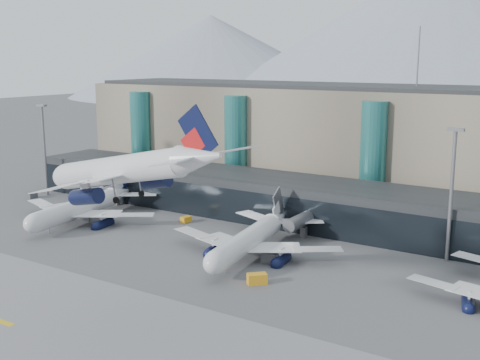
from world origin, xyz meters
name	(u,v)px	position (x,y,z in m)	size (l,w,h in m)	color
ground	(164,314)	(0.00, 0.00, 0.00)	(900.00, 900.00, 0.00)	#515154
runway_strip	(91,354)	(0.00, -15.00, 0.02)	(400.00, 40.00, 0.04)	slate
runway_markings	(91,354)	(0.00, -15.00, 0.05)	(128.00, 1.00, 0.02)	gold
concourse	(325,205)	(-0.02, 57.73, 4.97)	(170.00, 27.00, 10.00)	black
terminal_main	(294,137)	(-25.00, 90.00, 15.44)	(130.00, 30.00, 31.00)	gray
teal_towers	(300,152)	(-14.99, 74.01, 14.01)	(116.40, 19.40, 46.00)	#297574
lightmast_left	(44,144)	(-80.00, 45.00, 14.42)	(3.00, 1.20, 25.60)	slate
lightmast_mid	(452,188)	(30.00, 48.00, 14.42)	(3.00, 1.20, 25.60)	slate
hero_jet	(135,162)	(0.58, -5.84, 24.40)	(33.91, 34.43, 11.12)	silver
jet_parked_left	(87,200)	(-50.55, 32.56, 4.74)	(38.53, 38.60, 12.52)	silver
jet_parked_mid	(254,230)	(-3.69, 32.53, 4.64)	(37.71, 37.82, 12.26)	silver
veh_a	(45,218)	(-57.24, 25.27, 0.99)	(3.52, 1.98, 1.98)	silver
veh_b	(186,219)	(-28.96, 43.05, 0.71)	(2.48, 1.52, 1.43)	orange
veh_c	(271,257)	(2.01, 29.30, 0.98)	(3.52, 1.86, 1.95)	#4E4E53
veh_f	(32,195)	(-80.26, 39.86, 0.84)	(3.00, 1.59, 1.68)	#4E4E53
veh_h	(257,279)	(5.51, 18.31, 0.92)	(3.34, 1.76, 1.85)	orange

